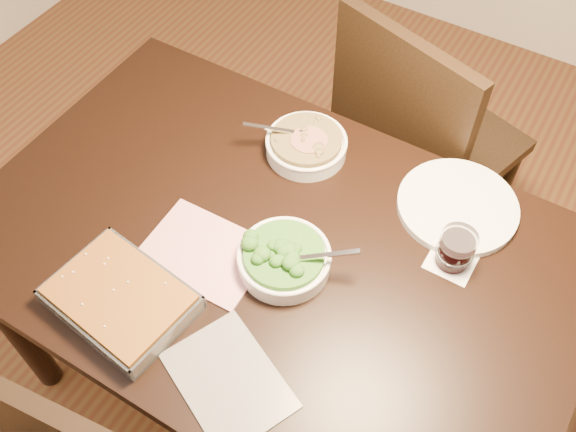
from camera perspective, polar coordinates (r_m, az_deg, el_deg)
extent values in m
plane|color=#4E2716|center=(2.12, -1.07, -14.06)|extent=(4.00, 4.00, 0.00)
cube|color=black|center=(1.48, -1.50, -3.03)|extent=(1.40, 0.90, 0.04)
cube|color=black|center=(1.53, -1.44, -4.49)|extent=(1.26, 0.76, 0.08)
cylinder|color=black|center=(1.95, -23.21, -8.86)|extent=(0.07, 0.07, 0.71)
cylinder|color=black|center=(2.20, -9.99, 5.41)|extent=(0.07, 0.07, 0.71)
cylinder|color=black|center=(1.92, 21.10, -9.10)|extent=(0.07, 0.07, 0.71)
cube|color=#C53854|center=(1.46, -7.44, -3.22)|extent=(0.27, 0.20, 0.01)
cube|color=#24242B|center=(1.31, -5.29, -14.34)|extent=(0.30, 0.27, 0.00)
cube|color=white|center=(1.48, 14.32, -3.87)|extent=(0.10, 0.10, 0.00)
cylinder|color=white|center=(1.62, 1.64, 6.15)|extent=(0.20, 0.20, 0.04)
torus|color=white|center=(1.61, 1.66, 6.71)|extent=(0.21, 0.21, 0.01)
cylinder|color=#33260E|center=(1.60, 1.66, 6.81)|extent=(0.18, 0.18, 0.02)
cube|color=silver|center=(1.59, -0.57, 7.06)|extent=(0.11, 0.08, 0.04)
cylinder|color=maroon|center=(1.59, 1.89, 6.79)|extent=(0.09, 0.09, 0.00)
cylinder|color=white|center=(1.41, -0.34, -4.00)|extent=(0.20, 0.20, 0.04)
torus|color=white|center=(1.39, -0.34, -3.48)|extent=(0.21, 0.21, 0.01)
cylinder|color=#265413|center=(1.39, -0.34, -3.39)|extent=(0.18, 0.18, 0.02)
cube|color=silver|center=(1.38, 2.37, -3.18)|extent=(0.12, 0.07, 0.04)
cube|color=silver|center=(1.42, -14.47, -7.61)|extent=(0.31, 0.25, 0.01)
cube|color=#63310E|center=(1.40, -14.69, -7.08)|extent=(0.30, 0.23, 0.05)
cube|color=silver|center=(1.43, -11.66, -4.39)|extent=(0.29, 0.04, 0.04)
cube|color=silver|center=(1.38, -17.79, -9.99)|extent=(0.29, 0.04, 0.04)
cube|color=silver|center=(1.34, -10.52, -10.56)|extent=(0.03, 0.21, 0.04)
cube|color=silver|center=(1.47, -18.35, -4.04)|extent=(0.03, 0.21, 0.04)
cylinder|color=black|center=(1.45, 14.59, -3.12)|extent=(0.07, 0.07, 0.07)
cylinder|color=silver|center=(1.41, 14.97, -2.09)|extent=(0.08, 0.08, 0.02)
cylinder|color=white|center=(1.56, 14.83, 0.86)|extent=(0.28, 0.28, 0.02)
cube|color=black|center=(2.09, 12.63, 6.41)|extent=(0.57, 0.57, 0.04)
cylinder|color=black|center=(2.34, 18.39, 1.82)|extent=(0.04, 0.04, 0.45)
cylinder|color=black|center=(2.11, 12.07, -3.82)|extent=(0.04, 0.04, 0.45)
cylinder|color=black|center=(2.46, 11.09, 7.29)|extent=(0.04, 0.04, 0.45)
cylinder|color=black|center=(2.24, 4.40, 2.50)|extent=(0.04, 0.04, 0.45)
cube|color=black|center=(1.78, 9.76, 9.00)|extent=(0.45, 0.17, 0.49)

